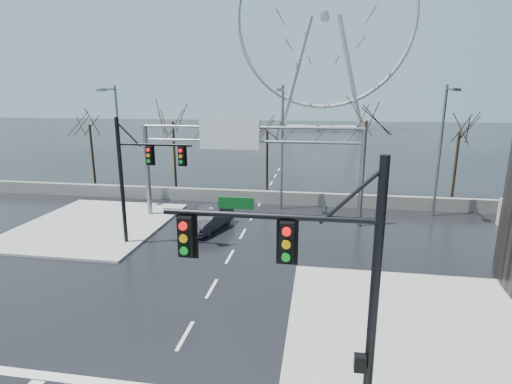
% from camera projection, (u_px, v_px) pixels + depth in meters
% --- Properties ---
extents(ground, '(260.00, 260.00, 0.00)m').
position_uv_depth(ground, '(185.00, 336.00, 15.86)').
color(ground, black).
rests_on(ground, ground).
extents(sidewalk_right_ext, '(12.00, 10.00, 0.15)m').
position_uv_depth(sidewalk_right_ext, '(437.00, 328.00, 16.21)').
color(sidewalk_right_ext, gray).
rests_on(sidewalk_right_ext, ground).
extents(sidewalk_far, '(10.00, 12.00, 0.15)m').
position_uv_depth(sidewalk_far, '(95.00, 225.00, 29.04)').
color(sidewalk_far, gray).
rests_on(sidewalk_far, ground).
extents(barrier_wall, '(52.00, 0.50, 1.10)m').
position_uv_depth(barrier_wall, '(260.00, 197.00, 34.89)').
color(barrier_wall, slate).
rests_on(barrier_wall, ground).
extents(signal_mast_near, '(5.52, 0.41, 8.00)m').
position_uv_depth(signal_mast_near, '(320.00, 277.00, 10.02)').
color(signal_mast_near, black).
rests_on(signal_mast_near, ground).
extents(signal_mast_far, '(4.72, 0.41, 8.00)m').
position_uv_depth(signal_mast_far, '(138.00, 170.00, 24.19)').
color(signal_mast_far, black).
rests_on(signal_mast_far, ground).
extents(sign_gantry, '(16.36, 0.40, 7.60)m').
position_uv_depth(sign_gantry, '(245.00, 152.00, 29.01)').
color(sign_gantry, slate).
rests_on(sign_gantry, ground).
extents(streetlight_left, '(0.50, 2.55, 10.00)m').
position_uv_depth(streetlight_left, '(117.00, 136.00, 33.70)').
color(streetlight_left, slate).
rests_on(streetlight_left, ground).
extents(streetlight_mid, '(0.50, 2.55, 10.00)m').
position_uv_depth(streetlight_mid, '(282.00, 139.00, 31.54)').
color(streetlight_mid, slate).
rests_on(streetlight_mid, ground).
extents(streetlight_right, '(0.50, 2.55, 10.00)m').
position_uv_depth(streetlight_right, '(442.00, 141.00, 29.69)').
color(streetlight_right, slate).
rests_on(streetlight_right, ground).
extents(tree_far_left, '(3.50, 3.50, 7.00)m').
position_uv_depth(tree_far_left, '(90.00, 132.00, 40.30)').
color(tree_far_left, black).
rests_on(tree_far_left, ground).
extents(tree_left, '(3.75, 3.75, 7.50)m').
position_uv_depth(tree_left, '(173.00, 130.00, 38.33)').
color(tree_left, black).
rests_on(tree_left, ground).
extents(tree_center, '(3.25, 3.25, 6.50)m').
position_uv_depth(tree_center, '(267.00, 138.00, 38.09)').
color(tree_center, black).
rests_on(tree_center, ground).
extents(tree_right, '(3.90, 3.90, 7.80)m').
position_uv_depth(tree_right, '(366.00, 130.00, 35.50)').
color(tree_right, black).
rests_on(tree_right, ground).
extents(tree_far_right, '(3.40, 3.40, 6.80)m').
position_uv_depth(tree_far_right, '(459.00, 140.00, 34.93)').
color(tree_far_right, black).
rests_on(tree_far_right, ground).
extents(ferris_wheel, '(45.00, 6.00, 50.91)m').
position_uv_depth(ferris_wheel, '(325.00, 24.00, 99.84)').
color(ferris_wheel, gray).
rests_on(ferris_wheel, ground).
extents(car, '(2.79, 5.00, 1.56)m').
position_uv_depth(car, '(209.00, 219.00, 28.06)').
color(car, black).
rests_on(car, ground).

